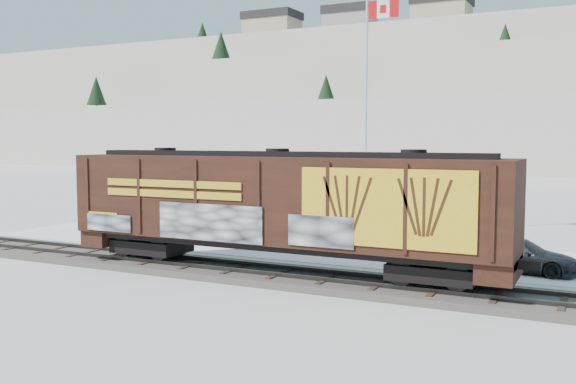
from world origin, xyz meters
The scene contains 9 objects.
ground centered at (0.00, 0.00, 0.00)m, with size 500.00×500.00×0.00m, color white.
rail_track centered at (0.00, 0.00, 0.15)m, with size 50.00×3.40×0.43m.
parking_strip centered at (0.00, 7.50, 0.01)m, with size 40.00×8.00×0.03m, color white.
hillside centered at (-0.05, 139.79, 14.37)m, with size 360.00×110.00×93.00m.
hopper_railcar centered at (-0.23, -0.01, 2.96)m, with size 17.71×3.06×4.54m.
flagpole centered at (-1.34, 13.43, 5.11)m, with size 2.30×0.90×13.44m.
car_silver centered at (-6.91, 6.07, 0.77)m, with size 1.74×4.33×1.47m, color silver.
car_white centered at (0.56, 6.11, 0.84)m, with size 1.72×4.93×1.62m, color silver.
car_dark centered at (8.00, 5.61, 0.70)m, with size 1.88×4.63×1.34m, color #202328.
Camera 1 is at (11.07, -21.82, 5.42)m, focal length 40.00 mm.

